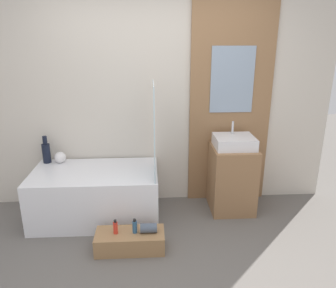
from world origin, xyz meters
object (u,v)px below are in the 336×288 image
at_px(sink, 234,142).
at_px(bottle_soap_secondary, 135,227).
at_px(vase_tall_dark, 46,152).
at_px(vase_round_light, 60,157).
at_px(bathtub, 96,194).
at_px(bottle_soap_primary, 115,227).
at_px(wooden_step_bench, 130,241).

relative_size(sink, bottle_soap_secondary, 3.04).
bearing_deg(vase_tall_dark, vase_round_light, -6.90).
bearing_deg(bathtub, bottle_soap_primary, -66.65).
distance_m(bathtub, bottle_soap_primary, 0.69).
xyz_separation_m(vase_tall_dark, bottle_soap_primary, (0.86, -0.93, -0.45)).
relative_size(wooden_step_bench, bottle_soap_secondary, 4.53).
height_order(bottle_soap_primary, bottle_soap_secondary, bottle_soap_secondary).
height_order(sink, bottle_soap_secondary, sink).
height_order(bathtub, bottle_soap_secondary, bathtub).
bearing_deg(wooden_step_bench, bottle_soap_primary, -180.00).
distance_m(wooden_step_bench, vase_tall_dark, 1.49).
bearing_deg(vase_tall_dark, bathtub, -26.44).
bearing_deg(bottle_soap_primary, vase_round_light, 127.93).
xyz_separation_m(sink, bottle_soap_primary, (-1.29, -0.74, -0.59)).
relative_size(bottle_soap_primary, bottle_soap_secondary, 0.97).
distance_m(wooden_step_bench, sink, 1.57).
bearing_deg(sink, bottle_soap_primary, -150.13).
distance_m(sink, bottle_soap_secondary, 1.46).
bearing_deg(bathtub, wooden_step_bench, -57.30).
bearing_deg(bathtub, vase_tall_dark, 153.56).
xyz_separation_m(bottle_soap_primary, bottle_soap_secondary, (0.18, 0.00, 0.00)).
xyz_separation_m(sink, bottle_soap_secondary, (-1.11, -0.74, -0.59)).
height_order(vase_round_light, bottle_soap_primary, vase_round_light).
xyz_separation_m(bathtub, bottle_soap_primary, (0.27, -0.63, -0.04)).
bearing_deg(wooden_step_bench, vase_round_light, 132.79).
distance_m(bottle_soap_primary, bottle_soap_secondary, 0.18).
relative_size(bathtub, vase_round_light, 10.56).
distance_m(vase_tall_dark, bottle_soap_secondary, 1.47).
relative_size(vase_tall_dark, bottle_soap_secondary, 2.19).
distance_m(vase_round_light, bottle_soap_secondary, 1.33).
bearing_deg(sink, vase_tall_dark, 175.18).
relative_size(bathtub, vase_tall_dark, 4.30).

